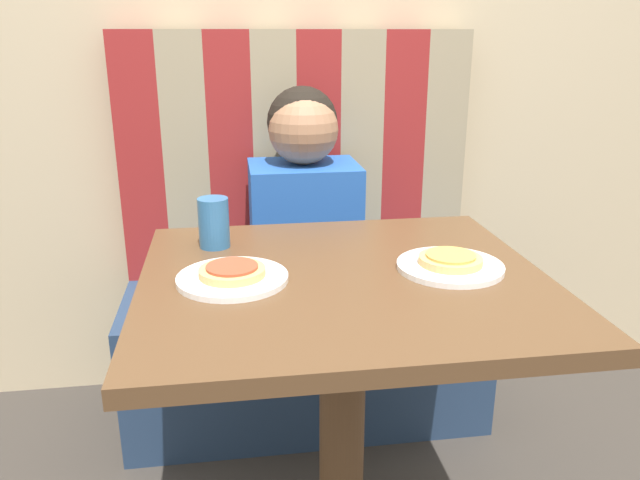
{
  "coord_description": "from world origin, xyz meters",
  "views": [
    {
      "loc": [
        -0.22,
        -1.16,
        1.22
      ],
      "look_at": [
        0.0,
        0.33,
        0.72
      ],
      "focal_mm": 35.0,
      "sensor_mm": 36.0,
      "label": 1
    }
  ],
  "objects": [
    {
      "name": "dining_table",
      "position": [
        0.0,
        0.0,
        0.64
      ],
      "size": [
        0.82,
        0.75,
        0.75
      ],
      "color": "brown",
      "rests_on": "ground_plane"
    },
    {
      "name": "drinking_cup",
      "position": [
        -0.26,
        0.22,
        0.81
      ],
      "size": [
        0.07,
        0.07,
        0.11
      ],
      "color": "#2D669E",
      "rests_on": "dining_table"
    },
    {
      "name": "plate_left",
      "position": [
        -0.22,
        -0.0,
        0.76
      ],
      "size": [
        0.22,
        0.22,
        0.01
      ],
      "color": "white",
      "rests_on": "dining_table"
    },
    {
      "name": "person",
      "position": [
        0.0,
        0.67,
        0.75
      ],
      "size": [
        0.33,
        0.26,
        0.64
      ],
      "color": "#2356B2",
      "rests_on": "booth_seat"
    },
    {
      "name": "pizza_left",
      "position": [
        -0.22,
        -0.0,
        0.77
      ],
      "size": [
        0.13,
        0.13,
        0.02
      ],
      "color": "tan",
      "rests_on": "plate_left"
    },
    {
      "name": "plate_right",
      "position": [
        0.22,
        -0.0,
        0.76
      ],
      "size": [
        0.22,
        0.22,
        0.01
      ],
      "color": "white",
      "rests_on": "dining_table"
    },
    {
      "name": "booth_seat",
      "position": [
        0.0,
        0.66,
        0.22
      ],
      "size": [
        1.14,
        0.46,
        0.44
      ],
      "color": "navy",
      "rests_on": "ground_plane"
    },
    {
      "name": "booth_backrest",
      "position": [
        0.0,
        0.86,
        0.83
      ],
      "size": [
        1.14,
        0.06,
        0.79
      ],
      "color": "maroon",
      "rests_on": "booth_seat"
    },
    {
      "name": "pizza_right",
      "position": [
        0.22,
        -0.0,
        0.77
      ],
      "size": [
        0.13,
        0.13,
        0.02
      ],
      "color": "tan",
      "rests_on": "plate_right"
    },
    {
      "name": "wall_back",
      "position": [
        0.0,
        0.95,
        1.3
      ],
      "size": [
        7.0,
        0.05,
        2.6
      ],
      "color": "#C6B28E",
      "rests_on": "ground_plane"
    }
  ]
}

